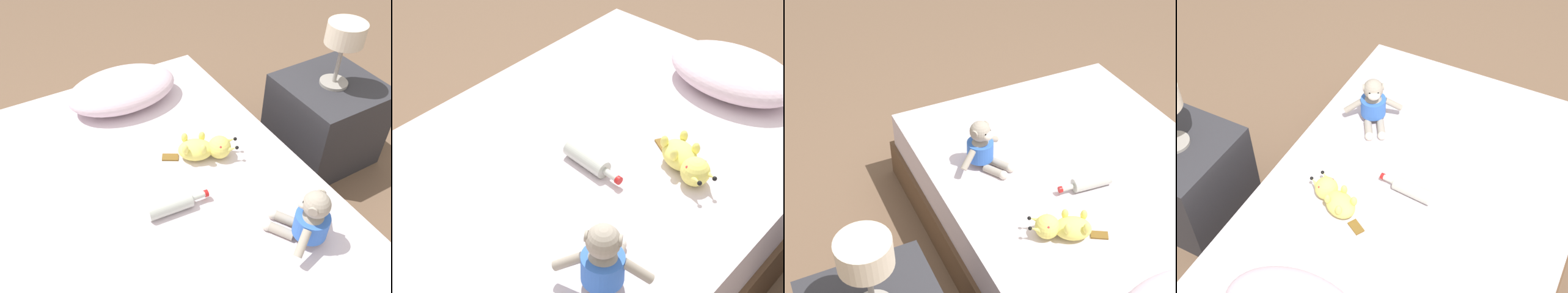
{
  "view_description": "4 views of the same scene",
  "coord_description": "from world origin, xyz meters",
  "views": [
    {
      "loc": [
        -0.42,
        -1.01,
        1.7
      ],
      "look_at": [
        0.26,
        0.18,
        0.45
      ],
      "focal_mm": 40.18,
      "sensor_mm": 36.0,
      "label": 1
    },
    {
      "loc": [
        1.08,
        -1.22,
        1.78
      ],
      "look_at": [
        0.0,
        0.0,
        0.44
      ],
      "focal_mm": 55.98,
      "sensor_mm": 36.0,
      "label": 2
    },
    {
      "loc": [
        1.27,
        1.47,
        2.07
      ],
      "look_at": [
        0.4,
        -0.39,
        0.49
      ],
      "focal_mm": 52.33,
      "sensor_mm": 36.0,
      "label": 3
    },
    {
      "loc": [
        -0.53,
        1.42,
        2.3
      ],
      "look_at": [
        0.26,
        -0.1,
        0.52
      ],
      "focal_mm": 52.14,
      "sensor_mm": 36.0,
      "label": 4
    }
  ],
  "objects": [
    {
      "name": "pillow",
      "position": [
        0.15,
        0.71,
        0.47
      ],
      "size": [
        0.55,
        0.35,
        0.15
      ],
      "color": "silver",
      "rests_on": "bed"
    },
    {
      "name": "glass_bottle",
      "position": [
        0.03,
        -0.03,
        0.43
      ],
      "size": [
        0.25,
        0.08,
        0.06
      ],
      "color": "#B7BCB2",
      "rests_on": "bed"
    },
    {
      "name": "ground_plane",
      "position": [
        0.0,
        0.0,
        0.0
      ],
      "size": [
        16.0,
        16.0,
        0.0
      ],
      "primitive_type": "plane",
      "color": "brown"
    },
    {
      "name": "plush_yellow_creature",
      "position": [
        0.3,
        0.16,
        0.44
      ],
      "size": [
        0.32,
        0.2,
        0.1
      ],
      "color": "#EAE066",
      "rests_on": "bed"
    },
    {
      "name": "bed",
      "position": [
        0.0,
        0.0,
        0.19
      ],
      "size": [
        1.33,
        1.96,
        0.39
      ],
      "color": "brown",
      "rests_on": "ground_plane"
    },
    {
      "name": "plush_monkey",
      "position": [
        0.39,
        -0.38,
        0.49
      ],
      "size": [
        0.26,
        0.25,
        0.24
      ],
      "color": "#9E9384",
      "rests_on": "bed"
    }
  ]
}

